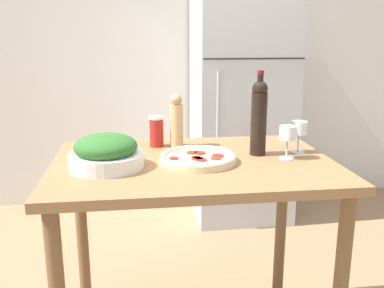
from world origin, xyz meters
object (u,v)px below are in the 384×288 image
pepper_mill (177,122)px  salt_canister (156,131)px  refrigerator (241,106)px  wine_glass_far (299,129)px  wine_glass_near (288,135)px  salad_bowl (106,153)px  homemade_pizza (198,158)px  wine_bottle (259,116)px

pepper_mill → salt_canister: pepper_mill is taller
refrigerator → wine_glass_far: 1.58m
wine_glass_near → pepper_mill: bearing=148.8°
wine_glass_far → salad_bowl: 0.82m
refrigerator → wine_glass_far: (-0.13, -1.57, 0.16)m
wine_glass_near → wine_glass_far: bearing=46.8°
salad_bowl → homemade_pizza: (0.36, 0.03, -0.04)m
wine_bottle → wine_glass_far: bearing=1.9°
wine_glass_near → salad_bowl: (-0.73, -0.03, -0.04)m
wine_glass_near → salad_bowl: bearing=-178.0°
pepper_mill → homemade_pizza: (0.06, -0.26, -0.10)m
refrigerator → wine_glass_near: refrigerator is taller
wine_glass_far → salad_bowl: bearing=-172.0°
wine_bottle → pepper_mill: size_ratio=1.48×
pepper_mill → homemade_pizza: pepper_mill is taller
refrigerator → wine_bottle: bearing=-101.4°
refrigerator → pepper_mill: (-0.65, -1.40, 0.17)m
wine_bottle → salt_canister: (-0.42, 0.20, -0.10)m
wine_bottle → salt_canister: wine_bottle is taller
wine_bottle → salad_bowl: wine_bottle is taller
homemade_pizza → salt_canister: 0.32m
wine_glass_near → salad_bowl: wine_glass_near is taller
wine_bottle → salt_canister: 0.48m
salad_bowl → salt_canister: bearing=55.4°
salad_bowl → salt_canister: (0.21, 0.30, 0.01)m
refrigerator → wine_bottle: size_ratio=5.00×
wine_glass_near → salt_canister: 0.59m
wine_bottle → wine_glass_far: wine_bottle is taller
wine_glass_near → refrigerator: bearing=82.6°
salad_bowl → homemade_pizza: 0.37m
refrigerator → salt_canister: 1.57m
wine_bottle → wine_glass_far: (0.18, 0.01, -0.06)m
wine_glass_near → wine_glass_far: size_ratio=1.00×
refrigerator → homemade_pizza: (-0.59, -1.66, 0.07)m
wine_bottle → homemade_pizza: wine_bottle is taller
pepper_mill → wine_bottle: bearing=-28.5°
wine_glass_near → homemade_pizza: size_ratio=0.45×
refrigerator → salt_canister: bearing=-118.2°
wine_glass_far → salt_canister: bearing=162.7°
salad_bowl → wine_glass_near: bearing=2.0°
wine_bottle → wine_glass_far: 0.19m
wine_glass_near → pepper_mill: pepper_mill is taller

